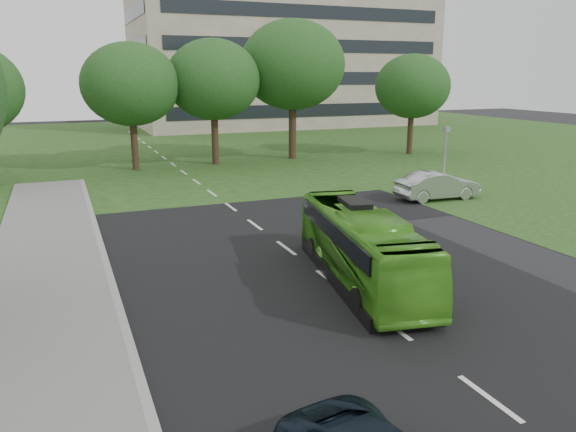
% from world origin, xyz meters
% --- Properties ---
extents(ground, '(160.00, 160.00, 0.00)m').
position_xyz_m(ground, '(0.00, 0.00, 0.00)').
color(ground, black).
rests_on(ground, ground).
extents(street_surfaces, '(120.00, 120.00, 0.15)m').
position_xyz_m(street_surfaces, '(-0.38, 22.75, 0.03)').
color(street_surfaces, black).
rests_on(street_surfaces, ground).
extents(office_building, '(40.10, 20.10, 25.00)m').
position_xyz_m(office_building, '(21.96, 61.96, 12.50)').
color(office_building, gray).
rests_on(office_building, ground).
extents(tree_park_b, '(7.11, 7.11, 9.32)m').
position_xyz_m(tree_park_b, '(-3.07, 28.61, 6.28)').
color(tree_park_b, black).
rests_on(tree_park_b, ground).
extents(tree_park_c, '(7.32, 7.32, 9.72)m').
position_xyz_m(tree_park_c, '(3.22, 28.96, 6.59)').
color(tree_park_c, black).
rests_on(tree_park_c, ground).
extents(tree_park_d, '(8.64, 8.64, 11.43)m').
position_xyz_m(tree_park_d, '(10.16, 29.58, 7.74)').
color(tree_park_d, black).
rests_on(tree_park_d, ground).
extents(tree_park_e, '(6.58, 6.58, 8.77)m').
position_xyz_m(tree_park_e, '(21.02, 28.13, 5.96)').
color(tree_park_e, black).
rests_on(tree_park_e, ground).
extents(bus, '(3.69, 9.26, 2.52)m').
position_xyz_m(bus, '(1.00, 1.54, 1.26)').
color(bus, '#50AD26').
rests_on(bus, ground).
extents(sedan, '(4.93, 1.88, 1.60)m').
position_xyz_m(sedan, '(11.59, 11.45, 0.80)').
color(sedan, '#ABAAAF').
rests_on(sedan, ground).
extents(camera_pole, '(0.39, 0.35, 4.08)m').
position_xyz_m(camera_pole, '(12.41, 12.00, 2.63)').
color(camera_pole, gray).
rests_on(camera_pole, ground).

